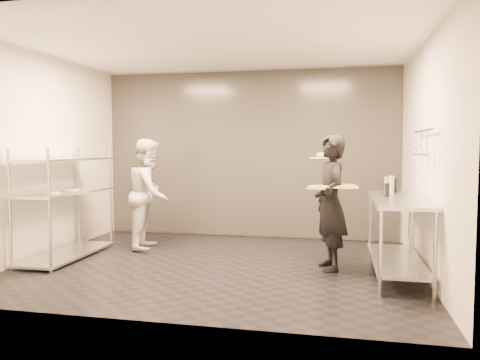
% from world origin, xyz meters
% --- Properties ---
extents(room_shell, '(5.00, 4.00, 2.80)m').
position_xyz_m(room_shell, '(0.00, 1.18, 1.40)').
color(room_shell, black).
rests_on(room_shell, ground).
extents(pass_rack, '(0.60, 1.60, 1.50)m').
position_xyz_m(pass_rack, '(-2.15, -0.00, 0.77)').
color(pass_rack, '#B1B5B9').
rests_on(pass_rack, ground).
extents(prep_counter, '(0.60, 1.80, 0.92)m').
position_xyz_m(prep_counter, '(2.18, 0.00, 0.63)').
color(prep_counter, '#B1B5B9').
rests_on(prep_counter, ground).
extents(utensil_rail, '(0.07, 1.20, 0.31)m').
position_xyz_m(utensil_rail, '(2.43, -0.00, 1.55)').
color(utensil_rail, '#B1B5B9').
rests_on(utensil_rail, room_shell).
extents(waiter, '(0.56, 0.70, 1.66)m').
position_xyz_m(waiter, '(1.40, 0.11, 0.83)').
color(waiter, black).
rests_on(waiter, ground).
extents(chef, '(0.73, 0.88, 1.63)m').
position_xyz_m(chef, '(-1.28, 0.81, 0.82)').
color(chef, beige).
rests_on(chef, ground).
extents(pizza_plate_near, '(0.29, 0.29, 0.05)m').
position_xyz_m(pizza_plate_near, '(1.26, -0.14, 1.04)').
color(pizza_plate_near, silver).
rests_on(pizza_plate_near, waiter).
extents(pizza_plate_far, '(0.33, 0.33, 0.05)m').
position_xyz_m(pizza_plate_far, '(1.57, -0.07, 1.05)').
color(pizza_plate_far, silver).
rests_on(pizza_plate_far, waiter).
extents(salad_plate, '(0.30, 0.30, 0.07)m').
position_xyz_m(salad_plate, '(1.27, 0.44, 1.39)').
color(salad_plate, silver).
rests_on(salad_plate, waiter).
extents(pos_monitor, '(0.06, 0.23, 0.16)m').
position_xyz_m(pos_monitor, '(2.06, 0.21, 1.00)').
color(pos_monitor, black).
rests_on(pos_monitor, prep_counter).
extents(bottle_green, '(0.07, 0.07, 0.23)m').
position_xyz_m(bottle_green, '(2.07, 0.20, 1.04)').
color(bottle_green, gray).
rests_on(bottle_green, prep_counter).
extents(bottle_clear, '(0.07, 0.07, 0.22)m').
position_xyz_m(bottle_clear, '(2.17, 0.62, 1.03)').
color(bottle_clear, gray).
rests_on(bottle_clear, prep_counter).
extents(bottle_dark, '(0.05, 0.05, 0.19)m').
position_xyz_m(bottle_dark, '(2.22, 0.69, 1.01)').
color(bottle_dark, black).
rests_on(bottle_dark, prep_counter).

